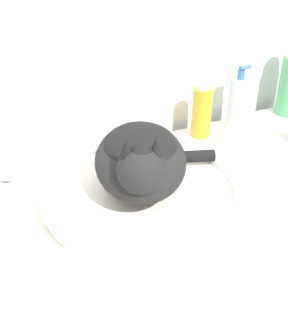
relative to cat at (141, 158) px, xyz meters
The scene contains 8 objects.
wall_back 0.41m from the cat, 79.96° to the left, with size 8.00×0.05×2.40m.
vanity_counter 0.54m from the cat, 11.91° to the right, with size 1.25×0.56×0.85m.
sink_basin 0.09m from the cat, 71.75° to the left, with size 0.42×0.42×0.04m.
cat is the anchor object (origin of this frame).
faucet 0.25m from the cat, 155.31° to the left, with size 0.15×0.09×0.16m.
soap_pump_bottle 0.47m from the cat, 26.84° to the left, with size 0.06×0.06×0.18m.
spray_bottle_trigger 0.36m from the cat, 35.57° to the left, with size 0.05×0.05×0.16m.
soap_bar 0.31m from the cat, 166.70° to the right, with size 0.08×0.05×0.02m.
Camera 1 is at (-0.39, -0.35, 1.37)m, focal length 45.00 mm.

